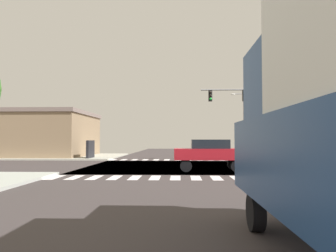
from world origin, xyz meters
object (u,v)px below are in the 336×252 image
traffic_signal_mast (250,104)px  sedan_nearside_1 (210,152)px  pickup_trailing_1 (320,149)px  bank_building (32,134)px  street_lamp (242,117)px

traffic_signal_mast → sedan_nearside_1: 11.91m
traffic_signal_mast → pickup_trailing_1: bearing=-78.7°
traffic_signal_mast → pickup_trailing_1: size_ratio=1.43×
traffic_signal_mast → bank_building: bearing=166.1°
street_lamp → bank_building: bearing=-163.0°
street_lamp → bank_building: 25.45m
traffic_signal_mast → sedan_nearside_1: size_ratio=1.69×
traffic_signal_mast → bank_building: 23.38m
traffic_signal_mast → sedan_nearside_1: (-4.50, -10.29, -3.94)m
traffic_signal_mast → bank_building: size_ratio=0.51×
street_lamp → pickup_trailing_1: bearing=-89.1°
bank_building → street_lamp: bearing=17.0°
bank_building → pickup_trailing_1: (24.60, -15.87, -1.16)m
traffic_signal_mast → pickup_trailing_1: traffic_signal_mast is taller
street_lamp → pickup_trailing_1: 23.55m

